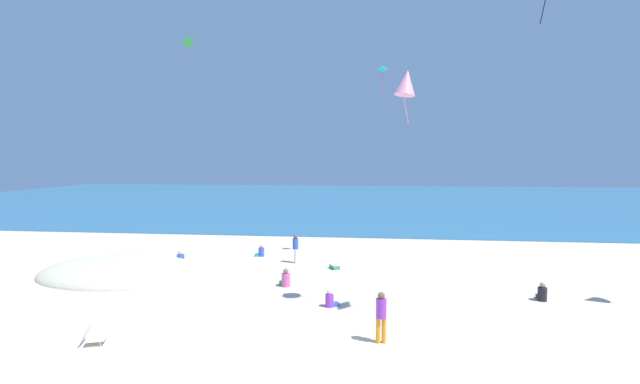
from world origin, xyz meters
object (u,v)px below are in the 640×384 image
object	(u,v)px
person_4	(261,252)
person_5	(330,300)
cooler_box	(335,267)
kite_teal	(382,69)
beach_chair_mid_beach	(92,336)
person_6	(381,314)
kite_green	(188,43)
person_3	(286,280)
person_0	(296,247)
person_2	(542,294)
kite_pink	(406,83)
person_1	(181,260)

from	to	relation	value
person_4	person_5	bearing A→B (deg)	116.02
cooler_box	kite_teal	xyz separation A→B (m)	(2.42, 2.53, 10.54)
beach_chair_mid_beach	kite_teal	world-z (taller)	kite_teal
beach_chair_mid_beach	person_6	size ratio (longest dim) A/B	0.52
person_4	kite_green	xyz separation A→B (m)	(-6.49, 5.60, 13.58)
person_3	person_5	size ratio (longest dim) A/B	1.19
person_0	person_5	xyz separation A→B (m)	(2.53, -6.93, -0.65)
kite_green	person_0	bearing A→B (deg)	-38.40
person_2	kite_pink	xyz separation A→B (m)	(-5.69, -2.21, 8.11)
cooler_box	kite_green	size ratio (longest dim) A/B	0.49
person_0	person_4	size ratio (longest dim) A/B	2.26
person_6	kite_green	distance (m)	25.12
person_1	kite_pink	xyz separation A→B (m)	(11.21, -6.14, 8.09)
person_4	kite_green	distance (m)	16.06
person_1	kite_pink	distance (m)	15.13
person_2	kite_green	xyz separation A→B (m)	(-19.73, 12.18, 13.56)
kite_pink	person_3	bearing A→B (deg)	148.70
cooler_box	person_5	world-z (taller)	person_5
beach_chair_mid_beach	kite_green	size ratio (longest dim) A/B	0.61
beach_chair_mid_beach	person_5	world-z (taller)	person_5
kite_teal	person_4	bearing A→B (deg)	-179.19
person_2	person_3	xyz separation A→B (m)	(-10.65, 0.80, 0.02)
person_4	kite_pink	distance (m)	14.16
kite_green	beach_chair_mid_beach	bearing A→B (deg)	-76.60
kite_green	kite_teal	size ratio (longest dim) A/B	0.82
beach_chair_mid_beach	kite_pink	size ratio (longest dim) A/B	0.44
person_3	person_4	world-z (taller)	person_3
kite_pink	person_1	bearing A→B (deg)	151.30
person_1	person_2	distance (m)	17.35
person_6	person_2	bearing A→B (deg)	118.45
person_6	person_0	bearing A→B (deg)	-164.66
person_1	person_3	xyz separation A→B (m)	(6.25, -3.12, -0.01)
cooler_box	person_2	distance (m)	9.65
kite_green	kite_pink	distance (m)	20.83
person_4	person_1	bearing A→B (deg)	31.77
person_5	kite_green	size ratio (longest dim) A/B	0.49
kite_teal	kite_pink	world-z (taller)	kite_teal
beach_chair_mid_beach	kite_pink	distance (m)	13.21
person_5	kite_pink	distance (m)	8.60
kite_teal	kite_pink	distance (m)	9.20
person_0	kite_pink	bearing A→B (deg)	-70.08
cooler_box	person_1	world-z (taller)	person_1
cooler_box	person_4	bearing A→B (deg)	151.75
kite_green	person_4	bearing A→B (deg)	-40.76
person_6	kite_teal	distance (m)	15.10
person_2	kite_teal	size ratio (longest dim) A/B	0.45
cooler_box	person_0	bearing A→B (deg)	154.50
person_0	person_4	world-z (taller)	person_0
person_0	kite_teal	size ratio (longest dim) A/B	0.93
cooler_box	person_1	size ratio (longest dim) A/B	0.82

